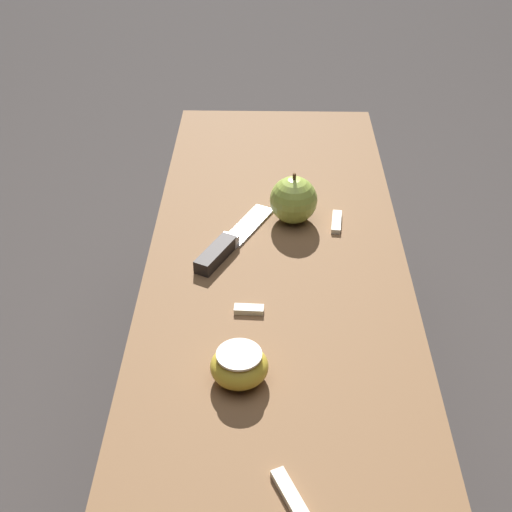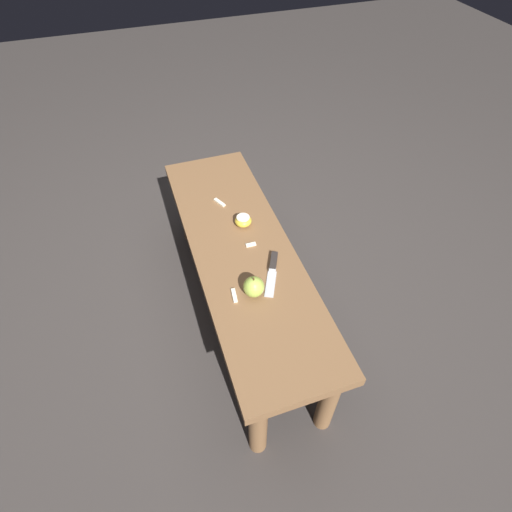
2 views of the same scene
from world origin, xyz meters
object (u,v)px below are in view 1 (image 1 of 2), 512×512
knife (225,246)px  apple_cut (239,366)px  wooden_bench (276,354)px  apple_whole (294,200)px

knife → apple_cut: size_ratio=2.82×
wooden_bench → apple_cut: apple_cut is taller
wooden_bench → knife: size_ratio=6.56×
knife → wooden_bench: bearing=-125.3°
apple_whole → apple_cut: 0.35m
knife → apple_cut: bearing=-146.9°
apple_cut → apple_whole: bearing=168.5°
wooden_bench → apple_cut: size_ratio=18.49×
knife → apple_cut: (0.26, 0.03, 0.01)m
wooden_bench → knife: bearing=-151.7°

